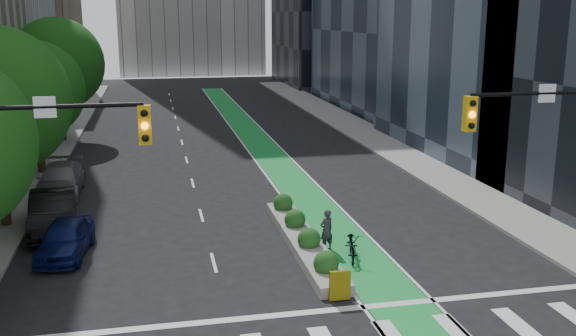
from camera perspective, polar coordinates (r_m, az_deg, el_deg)
name	(u,v)px	position (r m, az deg, el deg)	size (l,w,h in m)	color
ground	(318,330)	(19.59, 2.68, -14.23)	(160.00, 160.00, 0.00)	black
sidewalk_left	(37,162)	(43.36, -21.45, 0.49)	(3.60, 90.00, 0.15)	gray
sidewalk_right	(391,147)	(45.73, 9.11, 1.89)	(3.60, 90.00, 0.15)	gray
bike_lane_paint	(256,139)	(48.23, -2.87, 2.56)	(2.20, 70.00, 0.01)	green
tree_midfar	(35,90)	(39.53, -21.58, 6.49)	(5.60, 5.60, 7.76)	black
tree_far	(57,64)	(49.32, -19.81, 8.71)	(6.60, 6.60, 9.00)	black
median_planter	(303,237)	(25.98, 1.33, -6.18)	(1.20, 10.26, 1.10)	gray
bicycle	(352,244)	(24.83, 5.72, -6.75)	(0.74, 2.12, 1.11)	gray
cyclist	(327,230)	(25.41, 3.44, -5.54)	(0.61, 0.40, 1.69)	#312D36
parked_car_left_near	(65,238)	(26.30, -19.19, -5.93)	(1.68, 4.18, 1.42)	#0D1653
parked_car_left_mid	(53,212)	(29.32, -20.18, -3.72)	(1.82, 5.22, 1.72)	black
parked_car_left_far	(60,180)	(35.24, -19.58, -1.00)	(2.18, 5.35, 1.55)	slate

